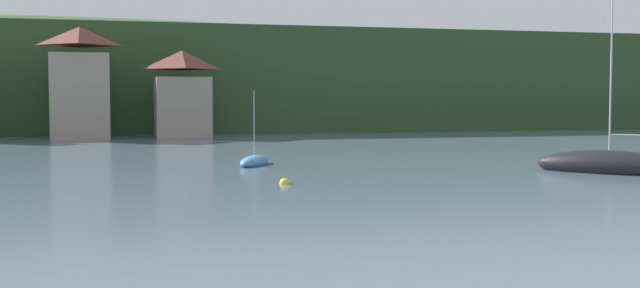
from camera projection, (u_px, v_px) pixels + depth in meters
wooded_hillside at (75, 89)px, 106.07m from camera, size 352.00×44.26×22.31m
shore_building_central at (80, 85)px, 77.34m from camera, size 5.84×5.53×11.00m
shore_building_eastcentral at (182, 95)px, 80.09m from camera, size 5.71×5.75×8.83m
sailboat_far_4 at (609, 165)px, 42.53m from camera, size 6.68×7.43×11.52m
sailboat_far_5 at (254, 162)px, 47.41m from camera, size 2.96×4.20×4.71m
mooring_buoy_near at (285, 184)px, 37.19m from camera, size 0.55×0.55×0.55m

